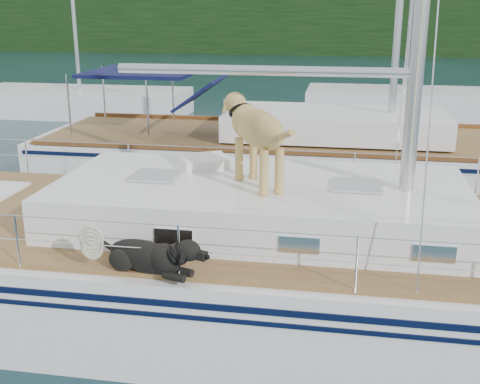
# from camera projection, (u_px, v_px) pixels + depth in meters

# --- Properties ---
(ground) EXTENTS (120.00, 120.00, 0.00)m
(ground) POSITION_uv_depth(u_px,v_px,m) (202.00, 305.00, 8.32)
(ground) COLOR black
(ground) RESTS_ON ground
(tree_line) EXTENTS (90.00, 3.00, 6.00)m
(tree_line) POSITION_uv_depth(u_px,v_px,m) (327.00, 17.00, 49.76)
(tree_line) COLOR black
(tree_line) RESTS_ON ground
(shore_bank) EXTENTS (92.00, 1.00, 1.20)m
(shore_bank) POSITION_uv_depth(u_px,v_px,m) (326.00, 46.00, 51.60)
(shore_bank) COLOR #595147
(shore_bank) RESTS_ON ground
(main_sailboat) EXTENTS (12.00, 3.92, 14.01)m
(main_sailboat) POSITION_uv_depth(u_px,v_px,m) (208.00, 260.00, 8.09)
(main_sailboat) COLOR white
(main_sailboat) RESTS_ON ground
(neighbor_sailboat) EXTENTS (11.00, 3.50, 13.30)m
(neighbor_sailboat) POSITION_uv_depth(u_px,v_px,m) (285.00, 158.00, 13.76)
(neighbor_sailboat) COLOR white
(neighbor_sailboat) RESTS_ON ground
(bg_boat_west) EXTENTS (8.00, 3.00, 11.65)m
(bg_boat_west) POSITION_uv_depth(u_px,v_px,m) (81.00, 103.00, 22.66)
(bg_boat_west) COLOR white
(bg_boat_west) RESTS_ON ground
(bg_boat_center) EXTENTS (7.20, 3.00, 11.65)m
(bg_boat_center) POSITION_uv_depth(u_px,v_px,m) (404.00, 103.00, 22.58)
(bg_boat_center) COLOR white
(bg_boat_center) RESTS_ON ground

